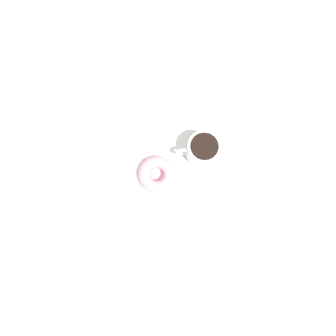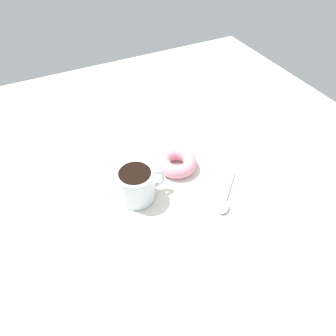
# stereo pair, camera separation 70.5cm
# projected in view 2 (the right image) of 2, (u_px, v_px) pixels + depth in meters

# --- Properties ---
(ground_plane) EXTENTS (1.20, 1.20, 0.02)m
(ground_plane) POSITION_uv_depth(u_px,v_px,m) (161.00, 186.00, 0.73)
(ground_plane) COLOR beige
(napkin) EXTENTS (0.36, 0.36, 0.00)m
(napkin) POSITION_uv_depth(u_px,v_px,m) (168.00, 175.00, 0.74)
(napkin) COLOR white
(napkin) RESTS_ON ground_plane
(coffee_cup) EXTENTS (0.11, 0.08, 0.07)m
(coffee_cup) POSITION_uv_depth(u_px,v_px,m) (137.00, 184.00, 0.67)
(coffee_cup) COLOR silver
(coffee_cup) RESTS_ON napkin
(donut) EXTENTS (0.09, 0.09, 0.03)m
(donut) POSITION_uv_depth(u_px,v_px,m) (177.00, 162.00, 0.75)
(donut) COLOR pink
(donut) RESTS_ON napkin
(spoon) EXTENTS (0.10, 0.10, 0.01)m
(spoon) POSITION_uv_depth(u_px,v_px,m) (225.00, 201.00, 0.68)
(spoon) COLOR silver
(spoon) RESTS_ON napkin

